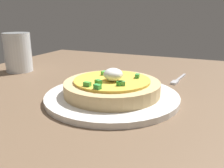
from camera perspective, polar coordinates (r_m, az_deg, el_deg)
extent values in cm
cube|color=brown|center=(52.02, -11.78, -3.43)|extent=(105.22, 74.14, 2.45)
cylinder|color=white|center=(46.93, 0.00, -2.99)|extent=(26.39, 26.39, 1.11)
cylinder|color=tan|center=(46.35, 0.00, -0.87)|extent=(18.89, 18.89, 2.52)
cylinder|color=gold|center=(45.92, 0.00, 0.90)|extent=(14.93, 14.93, 0.46)
ellipsoid|color=white|center=(44.65, 0.36, 2.37)|extent=(3.69, 3.69, 2.44)
cube|color=green|center=(46.94, 6.13, 1.96)|extent=(1.39, 0.99, 0.80)
cube|color=green|center=(41.53, -6.01, -0.01)|extent=(0.88, 1.33, 0.80)
cube|color=green|center=(41.83, 1.99, 0.20)|extent=(1.45, 1.12, 0.80)
cube|color=#54A951|center=(41.76, 2.35, 0.17)|extent=(1.22, 1.49, 0.80)
cube|color=#348B35|center=(42.62, -3.31, 0.49)|extent=(1.26, 1.50, 0.80)
cube|color=#4CBA4D|center=(49.16, -1.91, 2.72)|extent=(1.46, 1.14, 0.80)
cube|color=green|center=(39.87, -3.55, -0.67)|extent=(1.15, 1.46, 0.80)
cylinder|color=silver|center=(74.00, -21.83, 7.14)|extent=(7.58, 7.58, 11.14)
cylinder|color=orange|center=(74.32, -21.66, 5.62)|extent=(6.67, 6.67, 6.34)
cube|color=#B7B7BC|center=(64.19, 16.32, 1.49)|extent=(7.64, 1.71, 0.50)
cube|color=#B7B7BC|center=(59.34, 14.92, 0.37)|extent=(2.97, 1.79, 0.50)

